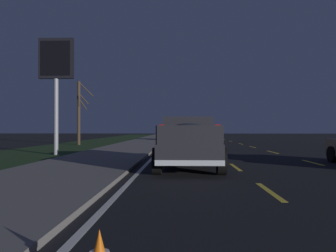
{
  "coord_description": "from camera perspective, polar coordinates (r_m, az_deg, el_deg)",
  "views": [
    {
      "loc": [
        -0.02,
        3.77,
        1.44
      ],
      "look_at": [
        15.8,
        4.34,
        1.54
      ],
      "focal_mm": 38.2,
      "sensor_mm": 36.0,
      "label": 1
    }
  ],
  "objects": [
    {
      "name": "ground",
      "position": [
        27.32,
        10.01,
        -3.38
      ],
      "size": [
        144.0,
        144.0,
        0.0
      ],
      "primitive_type": "plane",
      "color": "black"
    },
    {
      "name": "sidewalk_shoulder",
      "position": [
        27.3,
        -5.7,
        -3.26
      ],
      "size": [
        108.0,
        4.0,
        0.12
      ],
      "primitive_type": "cube",
      "color": "slate",
      "rests_on": "ground"
    },
    {
      "name": "grass_verge",
      "position": [
        28.42,
        -15.75,
        -3.25
      ],
      "size": [
        108.0,
        6.0,
        0.01
      ],
      "primitive_type": "cube",
      "color": "#1E3819",
      "rests_on": "ground"
    },
    {
      "name": "lane_markings",
      "position": [
        30.13,
        3.39,
        -3.1
      ],
      "size": [
        108.0,
        7.04,
        0.01
      ],
      "color": "yellow",
      "rests_on": "ground"
    },
    {
      "name": "pickup_truck",
      "position": [
        12.96,
        3.25,
        -2.4
      ],
      "size": [
        5.43,
        2.3,
        1.87
      ],
      "color": "#232328",
      "rests_on": "ground"
    },
    {
      "name": "sedan_red",
      "position": [
        40.15,
        2.23,
        -1.3
      ],
      "size": [
        4.44,
        2.09,
        1.54
      ],
      "color": "maroon",
      "rests_on": "ground"
    },
    {
      "name": "gas_price_sign",
      "position": [
        20.54,
        -17.42,
        8.86
      ],
      "size": [
        0.27,
        1.9,
        6.34
      ],
      "color": "#99999E",
      "rests_on": "ground"
    },
    {
      "name": "bare_tree_far",
      "position": [
        32.01,
        -13.98,
        2.31
      ],
      "size": [
        2.0,
        1.24,
        5.53
      ],
      "color": "#423323",
      "rests_on": "ground"
    }
  ]
}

